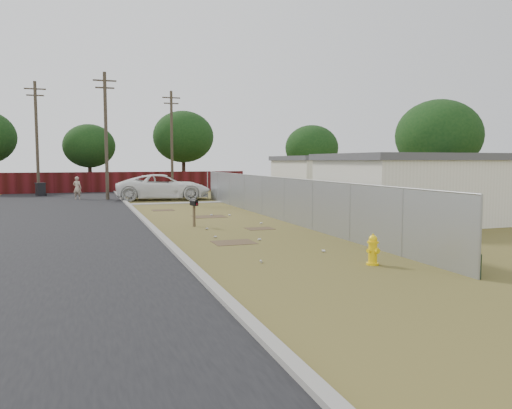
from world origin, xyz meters
name	(u,v)px	position (x,y,z in m)	size (l,w,h in m)	color
ground	(219,224)	(0.00, 0.00, 0.00)	(120.00, 120.00, 0.00)	brown
street	(62,211)	(-6.76, 8.05, 0.02)	(15.10, 60.00, 0.12)	black
chainlink_fence	(276,202)	(3.12, 1.03, 0.80)	(0.10, 27.06, 2.02)	gray
privacy_fence	(79,182)	(-6.00, 25.00, 0.90)	(30.00, 0.12, 1.80)	#4D1014
utility_poles	(108,137)	(-3.67, 20.67, 4.69)	(12.60, 8.24, 9.00)	#494031
houses	(372,183)	(9.70, 3.13, 1.56)	(9.30, 17.24, 3.10)	white
horizon_trees	(160,140)	(0.84, 23.56, 4.63)	(33.32, 31.94, 7.78)	black
fire_hydrant	(373,250)	(1.68, -9.72, 0.39)	(0.40, 0.41, 0.84)	yellow
mailbox	(194,205)	(-1.21, -0.49, 0.91)	(0.29, 0.50, 1.15)	brown
pickup_truck	(163,187)	(-0.20, 14.70, 0.91)	(3.04, 6.58, 1.83)	white
pedestrian	(77,188)	(-6.04, 16.95, 0.83)	(0.61, 0.40, 1.67)	tan
trash_bin	(41,189)	(-8.84, 21.59, 0.54)	(0.90, 0.88, 1.06)	black
scattered_litter	(242,231)	(0.25, -2.57, 0.04)	(3.02, 12.01, 0.07)	beige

